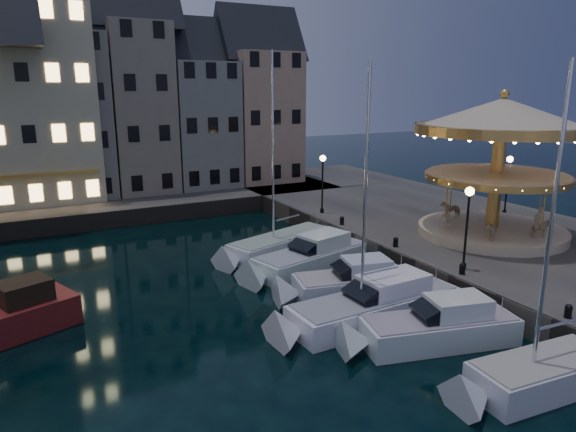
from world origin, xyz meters
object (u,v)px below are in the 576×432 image
streetlamp_c (323,176)px  bollard_a (568,311)px  motorboat_a (530,379)px  motorboat_b (430,330)px  streetlamp_d (508,177)px  bollard_b (462,268)px  bollard_d (342,220)px  motorboat_f (275,247)px  streetlamp_b (468,216)px  motorboat_e (307,259)px  carousel (500,141)px  motorboat_c (368,308)px  bollard_c (396,242)px  motorboat_d (345,285)px

streetlamp_c → bollard_a: size_ratio=7.32×
motorboat_a → bollard_a: bearing=20.4°
bollard_a → motorboat_b: size_ratio=0.08×
streetlamp_d → motorboat_b: (-16.48, -10.30, -3.38)m
bollard_a → motorboat_a: 4.35m
bollard_a → bollard_b: same height
bollard_a → motorboat_b: (-4.58, 2.70, -0.96)m
bollard_d → streetlamp_c: bearing=80.3°
motorboat_a → motorboat_f: size_ratio=0.92×
streetlamp_c → streetlamp_d: same height
streetlamp_b → motorboat_e: size_ratio=0.50×
bollard_b → carousel: (6.70, 4.13, 5.44)m
streetlamp_d → motorboat_c: size_ratio=0.34×
bollard_c → motorboat_e: size_ratio=0.07×
streetlamp_d → motorboat_f: 17.46m
bollard_d → carousel: bearing=-43.5°
motorboat_b → motorboat_e: same height
streetlamp_b → bollard_c: size_ratio=7.32×
streetlamp_b → motorboat_b: (-5.18, -3.30, -3.38)m
bollard_b → motorboat_a: size_ratio=0.05×
motorboat_b → motorboat_a: bearing=-81.4°
motorboat_b → motorboat_d: 5.60m
streetlamp_b → bollard_c: bearing=97.6°
bollard_c → motorboat_e: 5.13m
bollard_a → bollard_c: same height
bollard_d → motorboat_e: size_ratio=0.07×
carousel → motorboat_e: bearing=165.5°
bollard_a → motorboat_e: size_ratio=0.07×
motorboat_e → bollard_c: bearing=-24.0°
bollard_b → bollard_c: (0.00, 5.00, 0.00)m
bollard_a → motorboat_a: motorboat_a is taller
bollard_d → motorboat_d: 9.20m
streetlamp_d → motorboat_a: 21.74m
motorboat_a → motorboat_e: bearing=92.7°
motorboat_e → streetlamp_c: bearing=53.2°
motorboat_f → carousel: motorboat_f is taller
streetlamp_b → streetlamp_d: size_ratio=1.00×
motorboat_f → carousel: 14.75m
motorboat_b → carousel: 14.71m
bollard_a → bollard_d: size_ratio=1.00×
bollard_d → motorboat_a: bearing=-102.7°
motorboat_c → motorboat_e: size_ratio=1.46×
bollard_d → carousel: carousel is taller
streetlamp_b → bollard_b: streetlamp_b is taller
streetlamp_d → motorboat_a: (-15.85, -14.47, -3.48)m
streetlamp_b → bollard_c: streetlamp_b is taller
motorboat_a → motorboat_c: motorboat_c is taller
bollard_a → motorboat_f: (-4.96, 15.88, -1.07)m
motorboat_c → streetlamp_c: bearing=66.4°
motorboat_e → carousel: bearing=-14.5°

